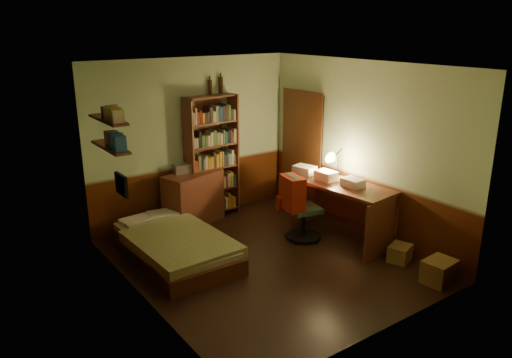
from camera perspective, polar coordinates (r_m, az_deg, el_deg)
floor at (r=6.89m, az=1.22°, el=-9.36°), size 3.50×4.00×0.02m
ceiling at (r=6.16m, az=1.38°, el=12.93°), size 3.50×4.00×0.02m
wall_back at (r=8.05m, az=-7.31°, el=4.42°), size 3.50×0.02×2.60m
wall_left at (r=5.58m, az=-13.36°, el=-1.81°), size 0.02×4.00×2.60m
wall_right at (r=7.55m, az=12.08°, el=3.31°), size 0.02×4.00×2.60m
wall_front at (r=5.03m, az=15.17°, el=-4.12°), size 3.50×0.02×2.60m
doorway at (r=8.50m, az=5.35°, el=3.10°), size 0.06×0.90×2.00m
door_trim at (r=8.48m, az=5.17°, el=3.07°), size 0.02×0.98×2.08m
bed at (r=6.94m, az=-9.35°, el=-6.59°), size 1.11×2.02×0.59m
dresser at (r=8.02m, az=-7.17°, el=-2.19°), size 1.03×0.70×0.84m
mini_stereo at (r=7.93m, az=-8.46°, el=1.23°), size 0.29×0.24×0.14m
bookshelf at (r=8.11m, az=-5.05°, el=2.44°), size 0.89×0.37×2.01m
bottle_left at (r=8.02m, az=-5.28°, el=10.42°), size 0.08×0.08×0.23m
bottle_right at (r=8.12m, az=-4.06°, el=10.65°), size 0.09×0.09×0.26m
desk at (r=7.49m, az=9.47°, el=-3.65°), size 0.84×1.67×0.86m
paper_stack at (r=7.74m, az=5.56°, el=1.05°), size 0.30×0.37×0.13m
desk_lamp at (r=7.71m, az=9.41°, el=2.77°), size 0.23×0.23×0.63m
office_chair at (r=7.38m, az=5.51°, el=-3.28°), size 0.57×0.52×0.98m
red_jacket at (r=6.84m, az=5.31°, el=1.57°), size 0.38×0.48×0.50m
wall_shelf_lower at (r=6.53m, az=-16.30°, el=3.51°), size 0.20×0.90×0.03m
wall_shelf_upper at (r=6.46m, az=-16.56°, el=6.52°), size 0.20×0.90×0.03m
framed_picture at (r=6.14m, az=-15.14°, el=-0.66°), size 0.04×0.32×0.26m
cardboard_box_a at (r=6.68m, az=20.21°, el=-9.88°), size 0.42×0.35×0.30m
cardboard_box_b at (r=7.10m, az=16.11°, el=-8.13°), size 0.38×0.35×0.22m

